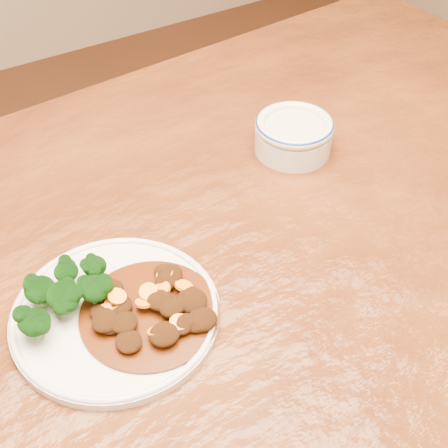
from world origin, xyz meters
TOP-DOWN VIEW (x-y plane):
  - dining_table at (0.00, 0.00)m, footprint 1.56×1.01m
  - dinner_plate at (-0.18, -0.05)m, footprint 0.24×0.24m
  - broccoli_florets at (-0.22, -0.01)m, footprint 0.12×0.09m
  - mince_stew at (-0.14, -0.07)m, footprint 0.16×0.16m
  - dip_bowl at (0.19, 0.11)m, footprint 0.12×0.12m

SIDE VIEW (x-z plane):
  - dining_table at x=0.00m, z-range 0.30..1.05m
  - dinner_plate at x=-0.18m, z-range 0.75..0.77m
  - mince_stew at x=-0.14m, z-range 0.76..0.78m
  - dip_bowl at x=0.19m, z-range 0.75..0.81m
  - broccoli_florets at x=-0.22m, z-range 0.76..0.81m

